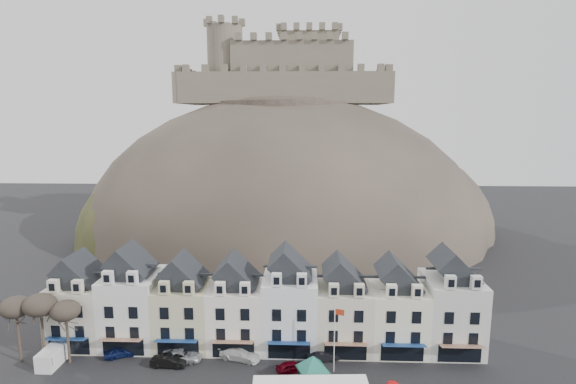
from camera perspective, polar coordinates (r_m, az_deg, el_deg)
The scene contains 15 objects.
townhouse_terrace at distance 59.57m, azimuth -2.95°, elevation -14.13°, with size 54.40×9.35×11.80m.
castle_hill at distance 111.21m, azimuth 0.07°, elevation -5.49°, with size 100.00×76.00×68.00m.
castle at distance 114.77m, azimuth -0.18°, elevation 15.18°, with size 50.20×22.20×22.00m.
tree_left_far at distance 63.66m, azimuth -31.30°, elevation -12.44°, with size 3.61×3.61×8.24m.
tree_left_mid at distance 61.98m, azimuth -28.96°, elevation -12.48°, with size 3.78×3.78×8.64m.
tree_left_near at distance 60.78m, azimuth -26.42°, elevation -13.41°, with size 3.43×3.43×7.84m.
bus_shelter at distance 51.91m, azimuth 3.18°, elevation -20.88°, with size 5.64×5.64×3.85m.
flagpole at distance 54.17m, azimuth 6.01°, elevation -17.59°, with size 1.10×0.47×8.03m.
white_van at distance 63.59m, azimuth -27.61°, elevation -17.91°, with size 2.09×4.65×2.11m.
car_navy at distance 62.17m, azimuth -20.51°, elevation -18.47°, with size 1.53×3.80×1.30m, color #0E1846.
car_black at distance 58.46m, azimuth -14.91°, elevation -20.04°, with size 1.46×4.18×1.38m, color black.
car_silver at distance 59.18m, azimuth -13.36°, elevation -19.57°, with size 2.26×4.83×1.36m, color #AEB1B6.
car_white at distance 58.40m, azimuth -6.13°, elevation -19.71°, with size 2.09×5.14×1.49m, color white.
car_maroon at distance 55.80m, azimuth 0.49°, elevation -21.31°, with size 1.48×3.67×1.25m, color #5C0512.
car_charcoal at distance 57.99m, azimuth 4.48°, elevation -20.05°, with size 1.32×3.78×1.24m, color black.
Camera 1 is at (5.16, -38.24, 29.48)m, focal length 28.00 mm.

